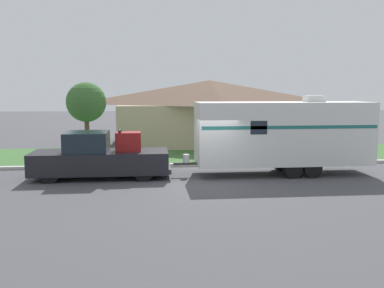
# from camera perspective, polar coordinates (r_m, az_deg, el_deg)

# --- Properties ---
(ground_plane) EXTENTS (120.00, 120.00, 0.00)m
(ground_plane) POSITION_cam_1_polar(r_m,az_deg,el_deg) (17.44, 2.26, -5.11)
(ground_plane) COLOR #47474C
(curb_strip) EXTENTS (80.00, 0.30, 0.14)m
(curb_strip) POSITION_cam_1_polar(r_m,az_deg,el_deg) (21.07, 0.82, -2.76)
(curb_strip) COLOR beige
(curb_strip) RESTS_ON ground_plane
(lawn_strip) EXTENTS (80.00, 7.00, 0.03)m
(lawn_strip) POSITION_cam_1_polar(r_m,az_deg,el_deg) (24.66, -0.17, -1.42)
(lawn_strip) COLOR #3D6B33
(lawn_strip) RESTS_ON ground_plane
(house_across_street) EXTENTS (13.56, 8.41, 4.40)m
(house_across_street) POSITION_cam_1_polar(r_m,az_deg,el_deg) (30.31, 2.37, 4.49)
(house_across_street) COLOR tan
(house_across_street) RESTS_ON ground_plane
(pickup_truck) EXTENTS (5.81, 2.10, 2.06)m
(pickup_truck) POSITION_cam_1_polar(r_m,az_deg,el_deg) (18.57, -12.21, -1.76)
(pickup_truck) COLOR black
(pickup_truck) RESTS_ON ground_plane
(travel_trailer) EXTENTS (8.67, 2.22, 3.48)m
(travel_trailer) POSITION_cam_1_polar(r_m,az_deg,el_deg) (19.26, 12.03, 1.43)
(travel_trailer) COLOR black
(travel_trailer) RESTS_ON ground_plane
(mailbox) EXTENTS (0.48, 0.20, 1.32)m
(mailbox) POSITION_cam_1_polar(r_m,az_deg,el_deg) (21.66, -13.91, -0.18)
(mailbox) COLOR brown
(mailbox) RESTS_ON ground_plane
(tree_in_yard) EXTENTS (2.02, 2.02, 4.12)m
(tree_in_yard) POSITION_cam_1_polar(r_m,az_deg,el_deg) (22.53, -13.92, 5.37)
(tree_in_yard) COLOR brown
(tree_in_yard) RESTS_ON ground_plane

